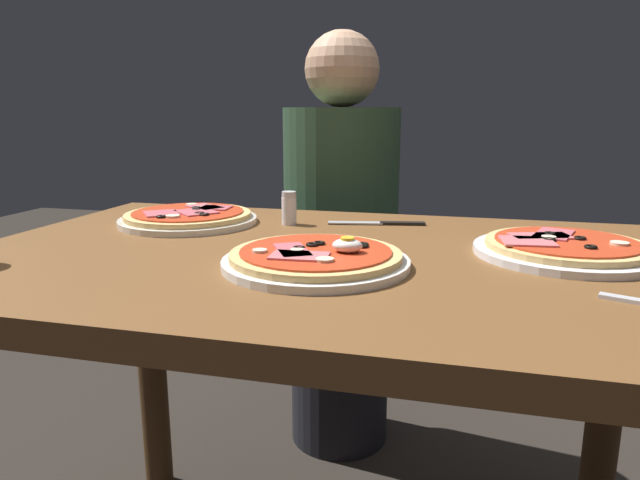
# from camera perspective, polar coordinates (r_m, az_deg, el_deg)

# --- Properties ---
(dining_table) EXTENTS (1.17, 0.75, 0.75)m
(dining_table) POSITION_cam_1_polar(r_m,az_deg,el_deg) (0.95, 0.25, -8.52)
(dining_table) COLOR brown
(dining_table) RESTS_ON ground
(pizza_foreground) EXTENTS (0.28, 0.28, 0.05)m
(pizza_foreground) POSITION_cam_1_polar(r_m,az_deg,el_deg) (0.83, -0.40, -1.87)
(pizza_foreground) COLOR white
(pizza_foreground) RESTS_ON dining_table
(pizza_across_left) EXTENTS (0.28, 0.28, 0.03)m
(pizza_across_left) POSITION_cam_1_polar(r_m,az_deg,el_deg) (1.18, -13.13, 2.23)
(pizza_across_left) COLOR silver
(pizza_across_left) RESTS_ON dining_table
(pizza_across_right) EXTENTS (0.28, 0.28, 0.03)m
(pizza_across_right) POSITION_cam_1_polar(r_m,az_deg,el_deg) (0.97, 23.53, -0.76)
(pizza_across_right) COLOR white
(pizza_across_right) RESTS_ON dining_table
(knife) EXTENTS (0.20, 0.05, 0.01)m
(knife) POSITION_cam_1_polar(r_m,az_deg,el_deg) (1.15, 6.40, 1.71)
(knife) COLOR silver
(knife) RESTS_ON dining_table
(salt_shaker) EXTENTS (0.03, 0.03, 0.07)m
(salt_shaker) POSITION_cam_1_polar(r_m,az_deg,el_deg) (1.14, -3.14, 3.22)
(salt_shaker) COLOR white
(salt_shaker) RESTS_ON dining_table
(diner_person) EXTENTS (0.32, 0.32, 1.18)m
(diner_person) POSITION_cam_1_polar(r_m,az_deg,el_deg) (1.62, 2.09, -1.82)
(diner_person) COLOR black
(diner_person) RESTS_ON ground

